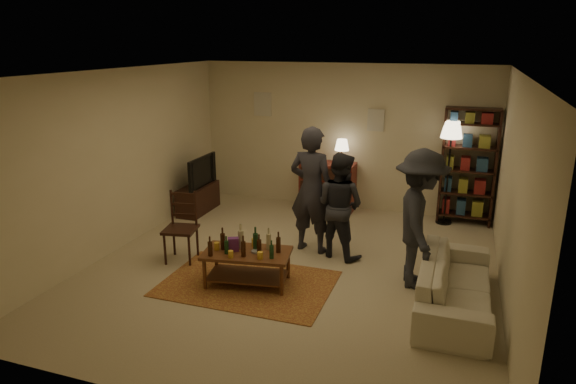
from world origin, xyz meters
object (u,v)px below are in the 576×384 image
at_px(floor_lamp, 451,137).
at_px(person_right, 340,205).
at_px(dresser, 328,185).
at_px(person_left, 312,190).
at_px(dining_chair, 182,224).
at_px(sofa, 455,284).
at_px(coffee_table, 247,256).
at_px(person_by_sofa, 420,219).
at_px(bookshelf, 468,165).
at_px(tv_stand, 198,192).

bearing_deg(floor_lamp, person_right, -125.59).
xyz_separation_m(dresser, person_left, (0.26, -1.98, 0.48)).
bearing_deg(floor_lamp, dining_chair, -141.22).
relative_size(dining_chair, person_right, 0.66).
distance_m(sofa, person_right, 2.05).
bearing_deg(coffee_table, person_right, 55.28).
bearing_deg(person_by_sofa, floor_lamp, -16.00).
distance_m(bookshelf, floor_lamp, 0.60).
bearing_deg(coffee_table, dining_chair, 159.60).
relative_size(sofa, person_right, 1.33).
bearing_deg(dresser, person_right, -70.94).
bearing_deg(floor_lamp, dresser, 178.29).
bearing_deg(person_by_sofa, dining_chair, 83.76).
relative_size(coffee_table, person_by_sofa, 0.67).
bearing_deg(dining_chair, sofa, -13.65).
height_order(person_right, person_by_sofa, person_by_sofa).
distance_m(tv_stand, person_by_sofa, 4.52).
bearing_deg(coffee_table, sofa, 5.46).
height_order(tv_stand, person_right, person_right).
relative_size(floor_lamp, sofa, 0.86).
height_order(bookshelf, sofa, bookshelf).
height_order(dresser, person_by_sofa, person_by_sofa).
relative_size(coffee_table, person_left, 0.63).
distance_m(coffee_table, bookshelf, 4.37).
relative_size(tv_stand, person_left, 0.55).
bearing_deg(person_by_sofa, sofa, -143.89).
bearing_deg(dining_chair, person_right, 11.52).
height_order(coffee_table, dining_chair, dining_chair).
xyz_separation_m(dining_chair, floor_lamp, (3.54, 2.85, 0.98)).
relative_size(bookshelf, person_right, 1.28).
bearing_deg(person_left, sofa, 160.67).
bearing_deg(person_left, floor_lamp, -125.55).
bearing_deg(person_right, bookshelf, -109.43).
relative_size(coffee_table, bookshelf, 0.60).
xyz_separation_m(bookshelf, person_left, (-2.18, -2.05, -0.08)).
bearing_deg(person_by_sofa, person_left, 57.09).
height_order(person_left, person_right, person_left).
distance_m(coffee_table, person_left, 1.56).
bearing_deg(person_right, dining_chair, 42.00).
relative_size(tv_stand, floor_lamp, 0.59).
bearing_deg(dresser, floor_lamp, -1.71).
xyz_separation_m(person_left, person_by_sofa, (1.63, -0.66, -0.05)).
distance_m(dining_chair, sofa, 3.82).
distance_m(sofa, person_by_sofa, 0.91).
xyz_separation_m(tv_stand, person_by_sofa, (4.14, -1.73, 0.52)).
xyz_separation_m(dining_chair, bookshelf, (3.85, 2.98, 0.49)).
bearing_deg(tv_stand, dining_chair, -67.28).
bearing_deg(sofa, person_right, 57.67).
bearing_deg(tv_stand, person_right, -20.96).
bearing_deg(dresser, person_by_sofa, -54.43).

